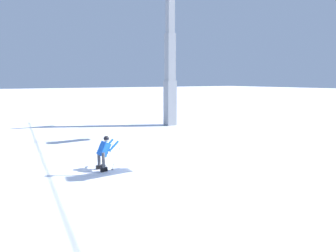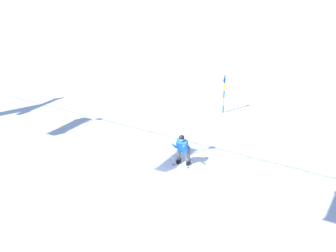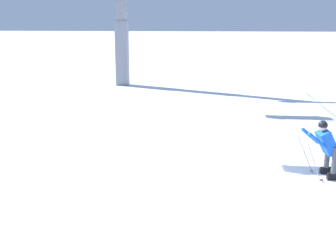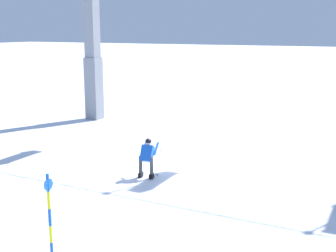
% 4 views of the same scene
% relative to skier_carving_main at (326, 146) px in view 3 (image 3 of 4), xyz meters
% --- Properties ---
extents(ground_plane, '(260.00, 260.00, 0.00)m').
position_rel_skier_carving_main_xyz_m(ground_plane, '(-0.56, 1.04, -0.79)').
color(ground_plane, white).
extents(skier_carving_main, '(0.85, 1.83, 1.52)m').
position_rel_skier_carving_main_xyz_m(skier_carving_main, '(0.00, 0.00, 0.00)').
color(skier_carving_main, white).
rests_on(skier_carving_main, ground_plane).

